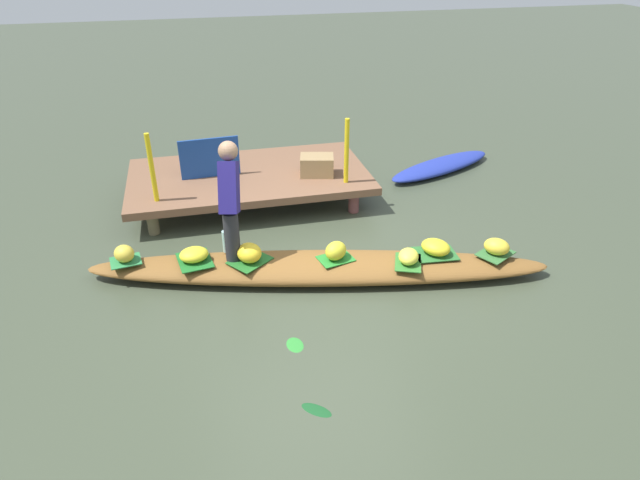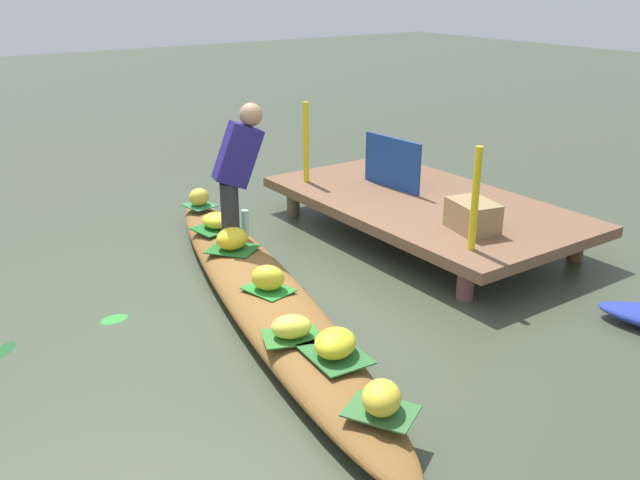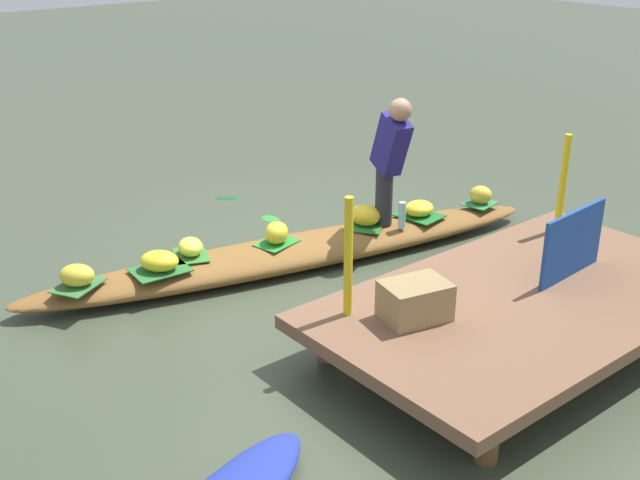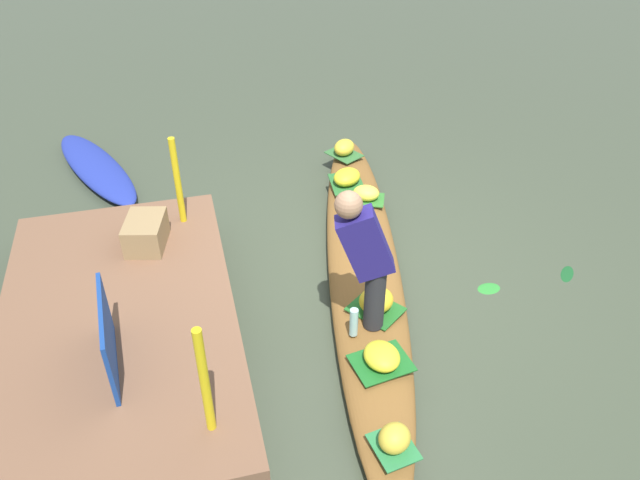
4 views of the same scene
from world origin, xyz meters
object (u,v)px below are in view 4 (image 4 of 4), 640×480
object	(u,v)px
vendor_person	(366,255)
banana_bunch_4	(382,356)
produce_crate	(146,233)
vendor_boat	(363,265)
moored_boat	(97,168)
water_bottle	(354,322)
banana_bunch_0	(347,177)
banana_bunch_1	(344,147)
banana_bunch_2	(376,300)
banana_bunch_3	(364,235)
market_banner	(108,337)
banana_bunch_6	(366,193)
banana_bunch_5	(395,438)

from	to	relation	value
vendor_person	banana_bunch_4	bearing A→B (deg)	-177.61
produce_crate	vendor_boat	bearing A→B (deg)	-102.70
moored_boat	produce_crate	xyz separation A→B (m)	(-2.10, -0.57, 0.43)
water_bottle	banana_bunch_0	bearing A→B (deg)	-14.83
vendor_boat	banana_bunch_0	xyz separation A→B (m)	(1.24, -0.20, 0.20)
banana_bunch_1	banana_bunch_2	xyz separation A→B (m)	(-2.59, 0.47, 0.01)
moored_boat	banana_bunch_1	bearing A→B (deg)	-125.61
banana_bunch_3	market_banner	xyz separation A→B (m)	(-1.14, 2.19, 0.32)
vendor_boat	banana_bunch_1	distance (m)	1.92
moored_boat	vendor_boat	bearing A→B (deg)	-158.53
vendor_boat	banana_bunch_2	size ratio (longest dim) A/B	17.21
banana_bunch_1	banana_bunch_4	size ratio (longest dim) A/B	0.90
banana_bunch_0	banana_bunch_6	world-z (taller)	banana_bunch_0
banana_bunch_4	market_banner	xyz separation A→B (m)	(0.32, 1.87, 0.34)
moored_boat	banana_bunch_3	xyz separation A→B (m)	(-2.35, -2.49, 0.24)
banana_bunch_1	banana_bunch_5	xyz separation A→B (m)	(-3.87, 0.77, 0.00)
moored_boat	produce_crate	size ratio (longest dim) A/B	4.54
banana_bunch_2	produce_crate	size ratio (longest dim) A/B	0.65
vendor_boat	produce_crate	size ratio (longest dim) A/B	11.21
banana_bunch_4	vendor_person	xyz separation A→B (m)	(0.43, 0.02, 0.62)
banana_bunch_4	produce_crate	distance (m)	2.35
vendor_boat	banana_bunch_3	bearing A→B (deg)	-2.71
moored_boat	vendor_person	xyz separation A→B (m)	(-3.38, -2.16, 0.84)
moored_boat	banana_bunch_0	size ratio (longest dim) A/B	6.25
vendor_boat	banana_bunch_1	xyz separation A→B (m)	(1.88, -0.35, 0.20)
banana_bunch_5	banana_bunch_6	size ratio (longest dim) A/B	0.83
banana_bunch_0	banana_bunch_6	bearing A→B (deg)	-163.53
banana_bunch_2	vendor_person	size ratio (longest dim) A/B	0.23
moored_boat	produce_crate	bearing A→B (deg)	172.53
moored_boat	banana_bunch_2	xyz separation A→B (m)	(-3.24, -2.32, 0.24)
vendor_person	produce_crate	distance (m)	2.08
water_bottle	market_banner	world-z (taller)	market_banner
banana_bunch_1	banana_bunch_3	bearing A→B (deg)	169.97
vendor_boat	moored_boat	xyz separation A→B (m)	(2.52, 2.44, -0.03)
market_banner	vendor_boat	bearing A→B (deg)	-69.58
banana_bunch_5	water_bottle	size ratio (longest dim) A/B	0.89
banana_bunch_6	market_banner	size ratio (longest dim) A/B	0.34
moored_boat	banana_bunch_3	bearing A→B (deg)	-155.91
banana_bunch_3	banana_bunch_6	distance (m)	0.76
banana_bunch_0	banana_bunch_6	distance (m)	0.36
banana_bunch_0	banana_bunch_3	size ratio (longest dim) A/B	1.25
banana_bunch_0	market_banner	world-z (taller)	market_banner
produce_crate	banana_bunch_0	bearing A→B (deg)	-68.41
banana_bunch_6	water_bottle	bearing A→B (deg)	159.61
banana_bunch_2	banana_bunch_5	bearing A→B (deg)	166.81
moored_boat	banana_bunch_3	size ratio (longest dim) A/B	7.83
banana_bunch_2	market_banner	xyz separation A→B (m)	(-0.25, 2.02, 0.32)
banana_bunch_4	produce_crate	size ratio (longest dim) A/B	0.69
banana_bunch_1	market_banner	distance (m)	3.79
banana_bunch_0	banana_bunch_1	bearing A→B (deg)	-13.42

